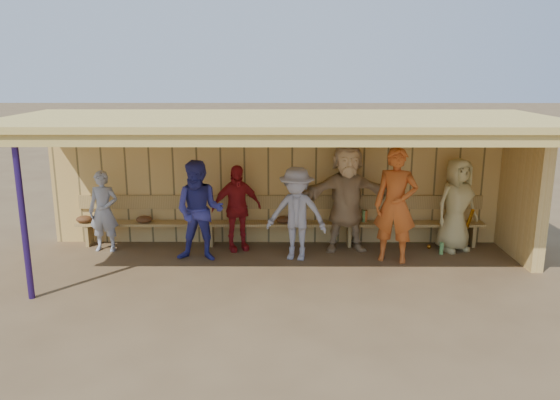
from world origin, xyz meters
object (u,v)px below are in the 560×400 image
object	(u,v)px
player_g	(396,205)
player_c	(199,211)
player_d	(236,208)
player_f	(347,197)
player_h	(456,205)
player_e	(297,214)
bench	(280,217)
player_a	(104,211)

from	to	relation	value
player_g	player_c	bearing A→B (deg)	-162.95
player_d	player_f	bearing A→B (deg)	-21.36
player_d	player_h	bearing A→B (deg)	-21.36
player_c	player_e	distance (m)	1.66
player_c	player_f	xyz separation A→B (m)	(2.58, 0.56, 0.12)
player_c	player_g	distance (m)	3.34
player_g	player_d	bearing A→B (deg)	-174.47
player_c	player_g	size ratio (longest dim) A/B	0.88
player_g	bench	size ratio (longest dim) A/B	0.26
player_a	player_d	world-z (taller)	player_d
player_g	player_h	bearing A→B (deg)	42.49
bench	player_h	bearing A→B (deg)	-5.47
player_h	player_d	bearing A→B (deg)	157.80
player_c	player_h	distance (m)	4.60
player_g	player_f	bearing A→B (deg)	160.30
player_d	player_h	world-z (taller)	player_h
player_d	bench	xyz separation A→B (m)	(0.79, 0.31, -0.26)
player_a	player_g	xyz separation A→B (m)	(5.15, -0.52, 0.25)
player_c	player_d	world-z (taller)	player_c
player_f	player_a	bearing A→B (deg)	177.31
player_e	player_f	world-z (taller)	player_f
player_f	player_h	world-z (taller)	player_f
player_f	bench	world-z (taller)	player_f
player_c	player_h	size ratio (longest dim) A/B	1.03
player_c	player_d	distance (m)	0.81
player_c	player_e	xyz separation A→B (m)	(1.66, 0.07, -0.06)
player_d	player_f	world-z (taller)	player_f
player_c	player_h	world-z (taller)	player_c
player_f	player_g	size ratio (longest dim) A/B	1.00
player_c	bench	distance (m)	1.66
player_f	player_g	world-z (taller)	player_f
player_f	bench	xyz separation A→B (m)	(-1.20, 0.31, -0.46)
player_f	player_g	bearing A→B (deg)	-40.48
player_c	player_e	world-z (taller)	player_c
player_d	player_g	distance (m)	2.82
player_e	bench	xyz separation A→B (m)	(-0.28, 0.80, -0.29)
player_f	player_d	bearing A→B (deg)	176.54
player_e	player_f	bearing A→B (deg)	42.56
player_c	player_f	distance (m)	2.64
player_h	bench	size ratio (longest dim) A/B	0.22
bench	player_a	bearing A→B (deg)	-173.48
player_a	player_e	world-z (taller)	player_e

